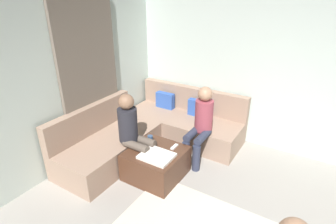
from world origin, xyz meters
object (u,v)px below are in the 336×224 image
at_px(coffee_mug, 150,138).
at_px(game_remote, 174,147).
at_px(person_on_couch_back, 201,122).
at_px(person_on_couch_side, 133,131).
at_px(sectional_couch, 153,131).
at_px(ottoman, 156,163).

relative_size(coffee_mug, game_remote, 0.63).
xyz_separation_m(person_on_couch_back, person_on_couch_side, (-0.71, -0.76, 0.00)).
bearing_deg(person_on_couch_back, coffee_mug, 43.89).
relative_size(person_on_couch_back, person_on_couch_side, 1.00).
distance_m(coffee_mug, person_on_couch_back, 0.81).
xyz_separation_m(game_remote, person_on_couch_back, (0.17, 0.51, 0.23)).
bearing_deg(person_on_couch_side, game_remote, 114.93).
distance_m(sectional_couch, ottoman, 0.85).
height_order(ottoman, person_on_couch_side, person_on_couch_side).
xyz_separation_m(coffee_mug, game_remote, (0.40, 0.04, -0.04)).
relative_size(game_remote, person_on_couch_back, 0.12).
relative_size(coffee_mug, person_on_couch_side, 0.08).
relative_size(coffee_mug, person_on_couch_back, 0.08).
xyz_separation_m(sectional_couch, ottoman, (0.51, -0.67, -0.07)).
height_order(sectional_couch, person_on_couch_back, person_on_couch_back).
height_order(sectional_couch, coffee_mug, sectional_couch).
distance_m(ottoman, game_remote, 0.36).
xyz_separation_m(coffee_mug, person_on_couch_back, (0.57, 0.55, 0.19)).
bearing_deg(game_remote, person_on_couch_back, 71.43).
xyz_separation_m(ottoman, coffee_mug, (-0.22, 0.18, 0.26)).
distance_m(game_remote, person_on_couch_back, 0.58).
xyz_separation_m(game_remote, person_on_couch_side, (-0.54, -0.25, 0.23)).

